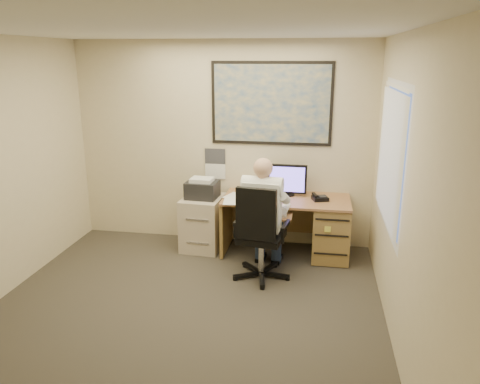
% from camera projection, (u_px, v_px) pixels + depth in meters
% --- Properties ---
extents(room_shell, '(4.00, 4.50, 2.70)m').
position_uv_depth(room_shell, '(171.00, 190.00, 4.13)').
color(room_shell, '#36322A').
rests_on(room_shell, ground).
extents(desk, '(1.60, 0.97, 1.15)m').
position_uv_depth(desk, '(311.00, 222.00, 5.98)').
color(desk, '#A67247').
rests_on(desk, ground).
extents(world_map, '(1.56, 0.03, 1.06)m').
position_uv_depth(world_map, '(271.00, 104.00, 5.98)').
color(world_map, '#1E4C93').
rests_on(world_map, room_shell).
extents(wall_calendar, '(0.28, 0.01, 0.42)m').
position_uv_depth(wall_calendar, '(215.00, 164.00, 6.34)').
color(wall_calendar, white).
rests_on(wall_calendar, room_shell).
extents(window_blinds, '(0.06, 1.40, 1.30)m').
position_uv_depth(window_blinds, '(391.00, 157.00, 4.52)').
color(window_blinds, white).
rests_on(window_blinds, room_shell).
extents(filing_cabinet, '(0.54, 0.63, 0.97)m').
position_uv_depth(filing_cabinet, '(203.00, 218.00, 6.22)').
color(filing_cabinet, beige).
rests_on(filing_cabinet, ground).
extents(office_chair, '(0.77, 0.77, 1.14)m').
position_uv_depth(office_chair, '(261.00, 252.00, 5.34)').
color(office_chair, black).
rests_on(office_chair, ground).
extents(person, '(0.66, 0.88, 1.41)m').
position_uv_depth(person, '(262.00, 219.00, 5.32)').
color(person, white).
rests_on(person, office_chair).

